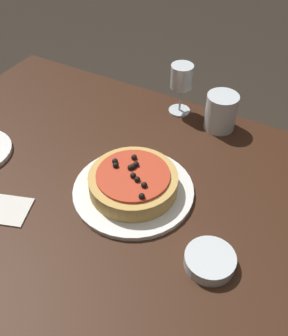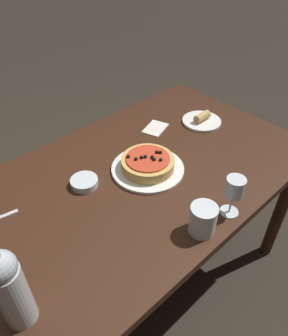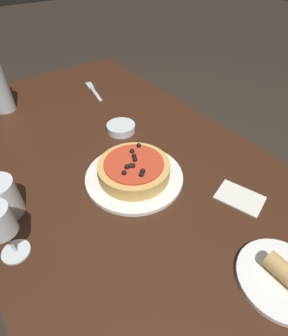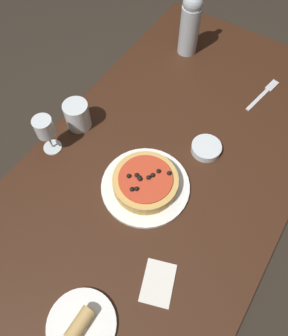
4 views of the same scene
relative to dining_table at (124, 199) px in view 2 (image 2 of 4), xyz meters
name	(u,v)px [view 2 (image 2 of 4)]	position (x,y,z in m)	size (l,w,h in m)	color
ground_plane	(129,288)	(0.00, 0.00, -0.65)	(14.00, 14.00, 0.00)	#2D261E
dining_table	(124,199)	(0.00, 0.00, 0.00)	(1.56, 0.84, 0.74)	#381E11
dinner_plate	(148,169)	(-0.12, 0.01, 0.09)	(0.28, 0.28, 0.01)	white
pizza	(148,163)	(-0.12, 0.01, 0.12)	(0.21, 0.21, 0.06)	tan
wine_glass	(234,189)	(-0.16, 0.36, 0.19)	(0.06, 0.06, 0.15)	silver
wine_bottle	(9,287)	(0.52, 0.21, 0.22)	(0.08, 0.08, 0.32)	#B2BCC1
water_cup	(203,220)	(-0.03, 0.34, 0.14)	(0.09, 0.09, 0.10)	silver
side_bowl	(84,182)	(0.11, -0.09, 0.10)	(0.10, 0.10, 0.03)	silver
side_plate	(202,120)	(-0.55, -0.07, 0.10)	(0.18, 0.18, 0.05)	white
paper_napkin	(155,128)	(-0.35, -0.18, 0.09)	(0.14, 0.12, 0.00)	silver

